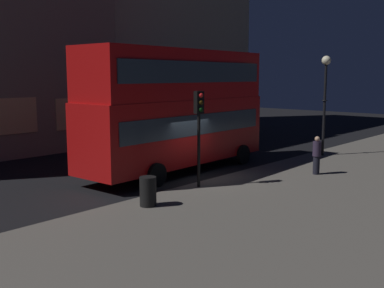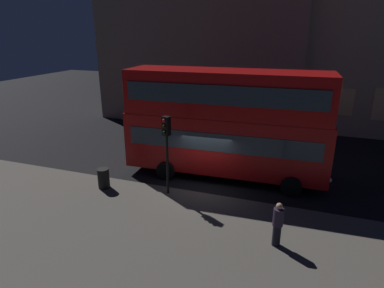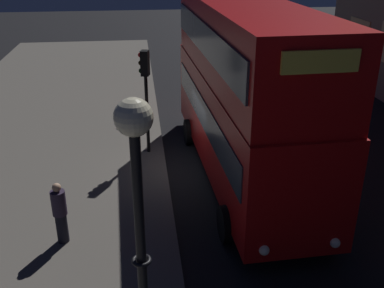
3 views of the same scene
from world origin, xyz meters
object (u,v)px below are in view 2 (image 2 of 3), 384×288
object	(u,v)px
traffic_light_near_kerb	(166,139)
double_decker_bus	(226,120)
pedestrian	(278,224)
litter_bin	(104,178)

from	to	relation	value
traffic_light_near_kerb	double_decker_bus	bearing A→B (deg)	73.00
traffic_light_near_kerb	pedestrian	distance (m)	5.94
double_decker_bus	traffic_light_near_kerb	size ratio (longest dim) A/B	2.80
litter_bin	double_decker_bus	bearing A→B (deg)	34.56
pedestrian	double_decker_bus	bearing A→B (deg)	9.38
traffic_light_near_kerb	pedestrian	size ratio (longest dim) A/B	2.21
traffic_light_near_kerb	pedestrian	bearing A→B (deg)	-8.38
pedestrian	litter_bin	distance (m)	8.50
double_decker_bus	pedestrian	distance (m)	6.57
double_decker_bus	traffic_light_near_kerb	bearing A→B (deg)	-125.15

